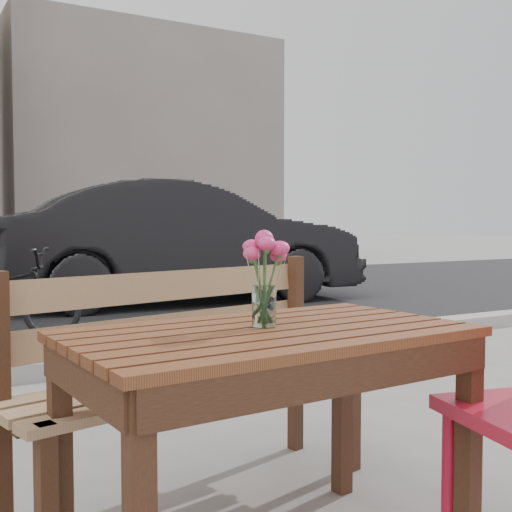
{
  "coord_description": "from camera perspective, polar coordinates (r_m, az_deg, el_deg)",
  "views": [
    {
      "loc": [
        -0.85,
        -1.44,
        1.05
      ],
      "look_at": [
        0.13,
        0.28,
        0.94
      ],
      "focal_mm": 45.0,
      "sensor_mm": 36.0,
      "label": 1
    }
  ],
  "objects": [
    {
      "name": "parked_car",
      "position": [
        8.44,
        -6.71,
        1.14
      ],
      "size": [
        4.82,
        2.0,
        1.55
      ],
      "primitive_type": "imported",
      "rotation": [
        0.0,
        0.0,
        1.49
      ],
      "color": "black",
      "rests_on": "ground"
    },
    {
      "name": "main_table",
      "position": [
        1.95,
        1.23,
        -9.95
      ],
      "size": [
        1.23,
        0.76,
        0.73
      ],
      "rotation": [
        0.0,
        0.0,
        0.06
      ],
      "color": "#562A16",
      "rests_on": "ground"
    },
    {
      "name": "main_vase",
      "position": [
        1.94,
        0.73,
        -0.96
      ],
      "size": [
        0.16,
        0.16,
        0.29
      ],
      "color": "white",
      "rests_on": "main_table"
    },
    {
      "name": "main_bench",
      "position": [
        2.48,
        -6.21,
        -8.51
      ],
      "size": [
        1.53,
        0.74,
        0.91
      ],
      "rotation": [
        0.0,
        0.0,
        0.22
      ],
      "color": "#A17B53",
      "rests_on": "ground"
    }
  ]
}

